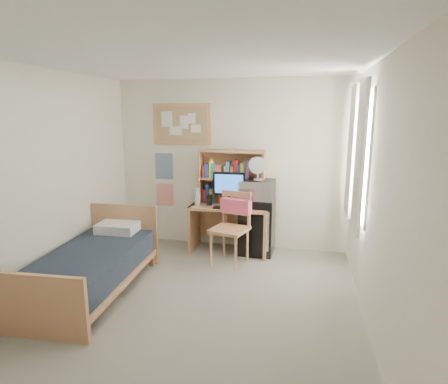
% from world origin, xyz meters
% --- Properties ---
extents(floor, '(3.60, 4.20, 0.02)m').
position_xyz_m(floor, '(0.00, 0.00, -0.01)').
color(floor, gray).
rests_on(floor, ground).
extents(ceiling, '(3.60, 4.20, 0.02)m').
position_xyz_m(ceiling, '(0.00, 0.00, 2.60)').
color(ceiling, white).
rests_on(ceiling, wall_back).
extents(wall_back, '(3.60, 0.04, 2.60)m').
position_xyz_m(wall_back, '(0.00, 2.10, 1.30)').
color(wall_back, white).
rests_on(wall_back, floor).
extents(wall_front, '(3.60, 0.04, 2.60)m').
position_xyz_m(wall_front, '(0.00, -2.10, 1.30)').
color(wall_front, white).
rests_on(wall_front, floor).
extents(wall_left, '(0.04, 4.20, 2.60)m').
position_xyz_m(wall_left, '(-1.80, 0.00, 1.30)').
color(wall_left, white).
rests_on(wall_left, floor).
extents(wall_right, '(0.04, 4.20, 2.60)m').
position_xyz_m(wall_right, '(1.80, 0.00, 1.30)').
color(wall_right, white).
rests_on(wall_right, floor).
extents(window_unit, '(0.10, 1.40, 1.70)m').
position_xyz_m(window_unit, '(1.75, 1.20, 1.60)').
color(window_unit, white).
rests_on(window_unit, wall_right).
extents(curtain_left, '(0.04, 0.55, 1.70)m').
position_xyz_m(curtain_left, '(1.72, 0.80, 1.60)').
color(curtain_left, white).
rests_on(curtain_left, wall_right).
extents(curtain_right, '(0.04, 0.55, 1.70)m').
position_xyz_m(curtain_right, '(1.72, 1.60, 1.60)').
color(curtain_right, white).
rests_on(curtain_right, wall_right).
extents(bulletin_board, '(0.94, 0.03, 0.64)m').
position_xyz_m(bulletin_board, '(-0.78, 2.08, 1.92)').
color(bulletin_board, tan).
rests_on(bulletin_board, wall_back).
extents(poster_wave, '(0.30, 0.01, 0.42)m').
position_xyz_m(poster_wave, '(-1.10, 2.09, 1.25)').
color(poster_wave, navy).
rests_on(poster_wave, wall_back).
extents(poster_japan, '(0.28, 0.01, 0.36)m').
position_xyz_m(poster_japan, '(-1.10, 2.09, 0.78)').
color(poster_japan, '#EE3C2A').
rests_on(poster_japan, wall_back).
extents(desk, '(1.17, 0.59, 0.73)m').
position_xyz_m(desk, '(0.05, 1.79, 0.37)').
color(desk, tan).
rests_on(desk, floor).
extents(desk_chair, '(0.63, 0.63, 1.02)m').
position_xyz_m(desk_chair, '(0.14, 1.31, 0.51)').
color(desk_chair, tan).
rests_on(desk_chair, floor).
extents(mini_fridge, '(0.51, 0.51, 0.84)m').
position_xyz_m(mini_fridge, '(0.46, 1.83, 0.42)').
color(mini_fridge, black).
rests_on(mini_fridge, floor).
extents(bed, '(1.02, 1.90, 0.51)m').
position_xyz_m(bed, '(-1.28, 0.11, 0.26)').
color(bed, black).
rests_on(bed, floor).
extents(hutch, '(1.00, 0.26, 0.82)m').
position_xyz_m(hutch, '(0.05, 1.94, 1.14)').
color(hutch, tan).
rests_on(hutch, desk).
extents(monitor, '(0.48, 0.04, 0.51)m').
position_xyz_m(monitor, '(0.05, 1.73, 0.99)').
color(monitor, black).
rests_on(monitor, desk).
extents(keyboard, '(0.40, 0.13, 0.02)m').
position_xyz_m(keyboard, '(0.05, 1.59, 0.74)').
color(keyboard, black).
rests_on(keyboard, desk).
extents(speaker_left, '(0.06, 0.06, 0.16)m').
position_xyz_m(speaker_left, '(-0.25, 1.73, 0.81)').
color(speaker_left, black).
rests_on(speaker_left, desk).
extents(speaker_right, '(0.07, 0.07, 0.18)m').
position_xyz_m(speaker_right, '(0.35, 1.73, 0.82)').
color(speaker_right, black).
rests_on(speaker_right, desk).
extents(water_bottle, '(0.08, 0.08, 0.26)m').
position_xyz_m(water_bottle, '(-0.43, 1.69, 0.86)').
color(water_bottle, silver).
rests_on(water_bottle, desk).
extents(hoodie, '(0.46, 0.25, 0.21)m').
position_xyz_m(hoodie, '(0.19, 1.51, 0.79)').
color(hoodie, '#F15B78').
rests_on(hoodie, desk_chair).
extents(microwave, '(0.51, 0.39, 0.29)m').
position_xyz_m(microwave, '(0.46, 1.81, 0.99)').
color(microwave, '#BBBBC0').
rests_on(microwave, mini_fridge).
extents(desk_fan, '(0.26, 0.26, 0.31)m').
position_xyz_m(desk_fan, '(0.46, 1.81, 1.29)').
color(desk_fan, silver).
rests_on(desk_fan, microwave).
extents(pillow, '(0.54, 0.39, 0.13)m').
position_xyz_m(pillow, '(-1.32, 0.86, 0.57)').
color(pillow, silver).
rests_on(pillow, bed).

